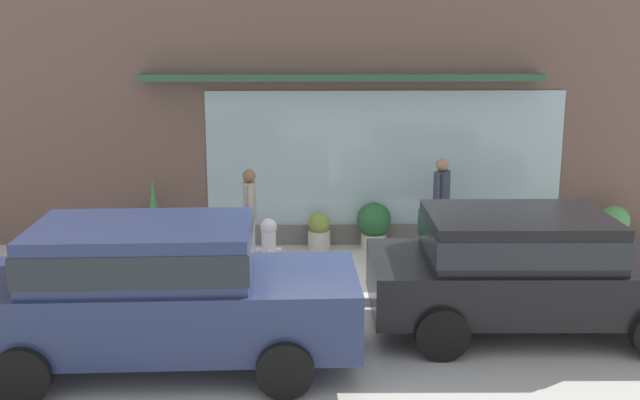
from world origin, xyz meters
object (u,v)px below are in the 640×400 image
object	(u,v)px
potted_plant_window_left	(319,231)
potted_plant_window_center	(614,225)
potted_plant_trailing_edge	(374,224)
pedestrian_passerby	(441,197)
parked_car_black	(525,264)
potted_plant_doorstep	(554,228)
potted_plant_near_hydrant	(154,215)
pedestrian_with_handbag	(250,210)
fire_hydrant	(269,247)
parked_car_navy	(157,287)

from	to	relation	value
potted_plant_window_left	potted_plant_window_center	bearing A→B (deg)	-1.47
potted_plant_trailing_edge	pedestrian_passerby	bearing A→B (deg)	-9.34
potted_plant_trailing_edge	potted_plant_window_left	distance (m)	1.00
parked_car_black	potted_plant_doorstep	size ratio (longest dim) A/B	4.88
potted_plant_near_hydrant	pedestrian_with_handbag	bearing A→B (deg)	-29.67
potted_plant_window_center	fire_hydrant	bearing A→B (deg)	-167.45
pedestrian_with_handbag	parked_car_navy	world-z (taller)	parked_car_navy
pedestrian_with_handbag	pedestrian_passerby	distance (m)	3.43
pedestrian_passerby	potted_plant_window_left	world-z (taller)	pedestrian_passerby
pedestrian_passerby	pedestrian_with_handbag	bearing A→B (deg)	132.11
fire_hydrant	pedestrian_with_handbag	distance (m)	0.85
parked_car_black	potted_plant_window_center	world-z (taller)	parked_car_black
parked_car_black	potted_plant_near_hydrant	bearing A→B (deg)	145.64
potted_plant_near_hydrant	potted_plant_window_center	size ratio (longest dim) A/B	1.60
pedestrian_with_handbag	potted_plant_doorstep	world-z (taller)	pedestrian_with_handbag
potted_plant_doorstep	potted_plant_near_hydrant	bearing A→B (deg)	177.49
parked_car_navy	potted_plant_window_center	xyz separation A→B (m)	(7.31, 4.69, -0.51)
pedestrian_with_handbag	parked_car_navy	size ratio (longest dim) A/B	0.36
pedestrian_passerby	potted_plant_near_hydrant	bearing A→B (deg)	116.51
parked_car_navy	potted_plant_doorstep	xyz separation A→B (m)	(6.23, 4.66, -0.56)
pedestrian_with_handbag	potted_plant_window_center	distance (m)	6.56
potted_plant_window_left	potted_plant_window_center	world-z (taller)	potted_plant_window_center
parked_car_black	pedestrian_passerby	bearing A→B (deg)	97.99
potted_plant_window_center	pedestrian_passerby	bearing A→B (deg)	-179.69
fire_hydrant	pedestrian_passerby	bearing A→B (deg)	24.20
pedestrian_with_handbag	potted_plant_window_center	size ratio (longest dim) A/B	2.02
potted_plant_window_center	parked_car_black	bearing A→B (deg)	-126.14
pedestrian_with_handbag	potted_plant_window_left	world-z (taller)	pedestrian_with_handbag
pedestrian_with_handbag	potted_plant_near_hydrant	size ratio (longest dim) A/B	1.26
pedestrian_passerby	parked_car_navy	xyz separation A→B (m)	(-4.17, -4.67, -0.02)
pedestrian_with_handbag	potted_plant_near_hydrant	distance (m)	2.11
parked_car_black	potted_plant_near_hydrant	distance (m)	6.88
pedestrian_with_handbag	potted_plant_window_left	xyz separation A→B (m)	(1.18, 0.88, -0.62)
potted_plant_window_left	parked_car_black	bearing A→B (deg)	-55.49
potted_plant_trailing_edge	potted_plant_window_center	world-z (taller)	potted_plant_trailing_edge
potted_plant_near_hydrant	potted_plant_window_left	bearing A→B (deg)	-2.88
parked_car_navy	potted_plant_window_left	distance (m)	5.26
pedestrian_with_handbag	parked_car_navy	bearing A→B (deg)	-20.12
potted_plant_window_center	potted_plant_trailing_edge	bearing A→B (deg)	177.66
pedestrian_passerby	potted_plant_window_left	distance (m)	2.27
parked_car_navy	potted_plant_window_left	xyz separation A→B (m)	(2.00, 4.83, -0.64)
potted_plant_doorstep	fire_hydrant	bearing A→B (deg)	-165.18
parked_car_navy	potted_plant_doorstep	world-z (taller)	parked_car_navy
potted_plant_doorstep	potted_plant_near_hydrant	size ratio (longest dim) A/B	0.67
fire_hydrant	potted_plant_near_hydrant	world-z (taller)	potted_plant_near_hydrant
pedestrian_passerby	parked_car_black	size ratio (longest dim) A/B	0.40
potted_plant_window_left	potted_plant_near_hydrant	distance (m)	3.01
fire_hydrant	potted_plant_near_hydrant	distance (m)	2.72
potted_plant_near_hydrant	parked_car_navy	bearing A→B (deg)	-78.73
parked_car_black	pedestrian_with_handbag	bearing A→B (deg)	143.22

